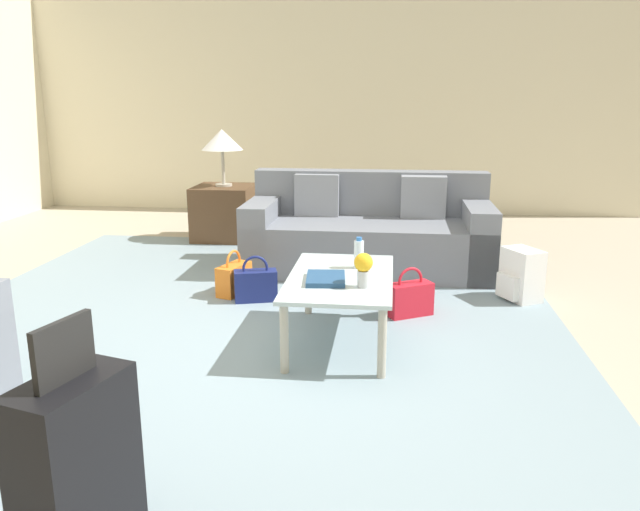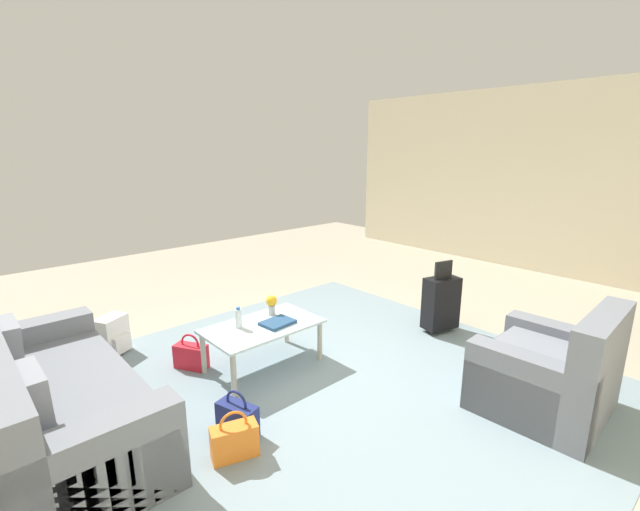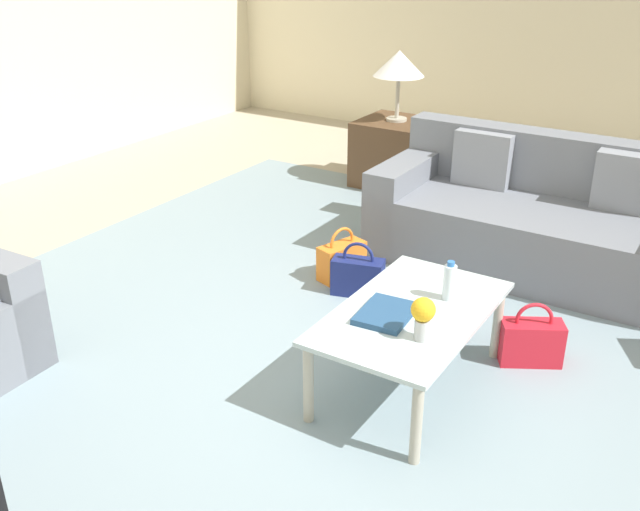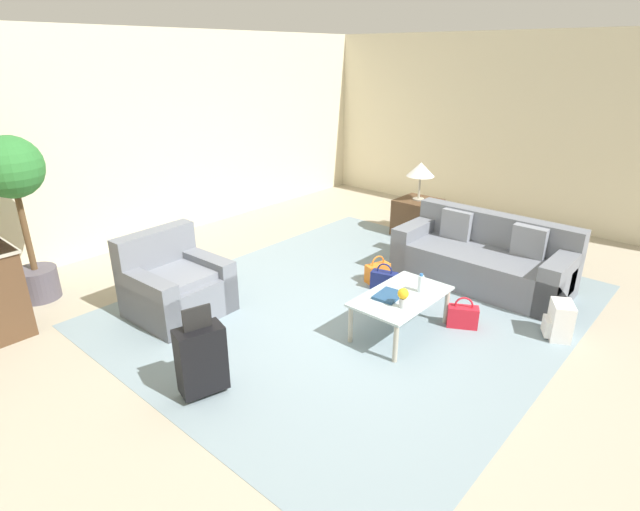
% 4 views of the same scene
% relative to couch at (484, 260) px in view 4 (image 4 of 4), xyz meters
% --- Properties ---
extents(ground_plane, '(12.00, 12.00, 0.00)m').
position_rel_couch_xyz_m(ground_plane, '(-2.19, 0.60, -0.30)').
color(ground_plane, '#A89E89').
extents(wall_back, '(10.24, 0.12, 3.10)m').
position_rel_couch_xyz_m(wall_back, '(-2.19, 4.66, 1.25)').
color(wall_back, beige).
rests_on(wall_back, ground).
extents(wall_right, '(0.12, 8.00, 3.10)m').
position_rel_couch_xyz_m(wall_right, '(2.87, 0.60, 1.25)').
color(wall_right, beige).
rests_on(wall_right, ground).
extents(area_rug, '(5.20, 4.40, 0.01)m').
position_rel_couch_xyz_m(area_rug, '(-1.59, 0.80, -0.29)').
color(area_rug, gray).
rests_on(area_rug, ground).
extents(couch, '(0.94, 2.13, 0.85)m').
position_rel_couch_xyz_m(couch, '(0.00, 0.00, 0.00)').
color(couch, slate).
rests_on(couch, ground).
extents(armchair, '(1.01, 0.95, 0.92)m').
position_rel_couch_xyz_m(armchair, '(-3.10, 2.27, 0.01)').
color(armchair, slate).
rests_on(armchair, ground).
extents(coffee_table, '(1.09, 0.64, 0.44)m').
position_rel_couch_xyz_m(coffee_table, '(-1.79, 0.10, 0.08)').
color(coffee_table, silver).
rests_on(coffee_table, ground).
extents(water_bottle, '(0.06, 0.06, 0.20)m').
position_rel_couch_xyz_m(water_bottle, '(-1.59, -0.00, 0.23)').
color(water_bottle, silver).
rests_on(water_bottle, coffee_table).
extents(coffee_table_book, '(0.32, 0.26, 0.03)m').
position_rel_couch_xyz_m(coffee_table_book, '(-1.91, 0.18, 0.15)').
color(coffee_table_book, navy).
rests_on(coffee_table_book, coffee_table).
extents(flower_vase, '(0.11, 0.11, 0.21)m').
position_rel_couch_xyz_m(flower_vase, '(-2.01, -0.05, 0.26)').
color(flower_vase, '#B2B7BC').
rests_on(flower_vase, coffee_table).
extents(side_table, '(0.62, 0.62, 0.58)m').
position_rel_couch_xyz_m(side_table, '(1.01, 1.60, -0.01)').
color(side_table, '#513823').
rests_on(side_table, ground).
extents(table_lamp, '(0.44, 0.44, 0.60)m').
position_rel_couch_xyz_m(table_lamp, '(1.01, 1.60, 0.76)').
color(table_lamp, '#ADA899').
rests_on(table_lamp, side_table).
extents(suitcase_black, '(0.44, 0.32, 0.85)m').
position_rel_couch_xyz_m(suitcase_black, '(-3.79, 0.80, 0.06)').
color(suitcase_black, black).
rests_on(suitcase_black, ground).
extents(handbag_navy, '(0.22, 0.35, 0.36)m').
position_rel_couch_xyz_m(handbag_navy, '(-1.06, 0.81, -0.17)').
color(handbag_navy, navy).
rests_on(handbag_navy, ground).
extents(handbag_red, '(0.28, 0.35, 0.36)m').
position_rel_couch_xyz_m(handbag_red, '(-1.25, -0.35, -0.17)').
color(handbag_red, red).
rests_on(handbag_red, ground).
extents(handbag_orange, '(0.35, 0.23, 0.36)m').
position_rel_couch_xyz_m(handbag_orange, '(-0.91, 1.01, -0.17)').
color(handbag_orange, orange).
rests_on(handbag_orange, ground).
extents(backpack_white, '(0.36, 0.34, 0.40)m').
position_rel_couch_xyz_m(backpack_white, '(-0.80, -1.19, -0.11)').
color(backpack_white, white).
rests_on(backpack_white, ground).
extents(potted_ficus, '(0.69, 0.69, 1.94)m').
position_rel_couch_xyz_m(potted_ficus, '(-3.99, 3.80, 1.01)').
color(potted_ficus, '#514C56').
rests_on(potted_ficus, ground).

